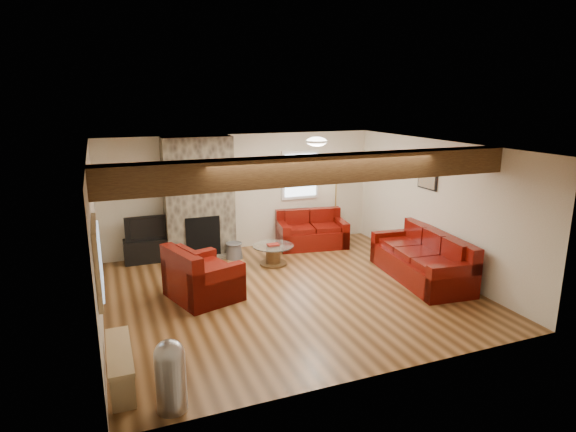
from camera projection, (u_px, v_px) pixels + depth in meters
name	position (u px, v px, depth m)	size (l,w,h in m)	color
room	(289.00, 222.00, 7.97)	(8.00, 8.00, 8.00)	#4E2F14
oak_beam	(323.00, 169.00, 6.59)	(6.00, 0.36, 0.38)	#321C0F
chimney_breast	(199.00, 199.00, 9.87)	(1.40, 0.67, 2.50)	#37312B
back_window	(300.00, 175.00, 10.83)	(0.90, 0.08, 1.10)	silver
hatch_window	(98.00, 260.00, 5.52)	(0.08, 1.00, 0.90)	tan
ceiling_dome	(317.00, 143.00, 8.82)	(0.40, 0.40, 0.18)	white
artwork_back	(249.00, 171.00, 10.36)	(0.42, 0.06, 0.52)	black
artwork_right	(427.00, 178.00, 9.18)	(0.06, 0.55, 0.42)	black
sofa_three	(421.00, 256.00, 8.80)	(2.24, 0.94, 0.87)	#440A04
loveseat	(312.00, 229.00, 10.70)	(1.50, 0.86, 0.80)	#440A04
armchair_red	(203.00, 272.00, 7.96)	(1.11, 0.97, 0.90)	#440A04
coffee_table	(273.00, 255.00, 9.59)	(0.82, 0.82, 0.43)	#493017
tv_cabinet	(149.00, 250.00, 9.76)	(0.95, 0.38, 0.48)	black
television	(147.00, 227.00, 9.64)	(0.87, 0.11, 0.50)	black
floor_lamp	(336.00, 179.00, 10.98)	(0.43, 0.43, 1.69)	tan
pine_bench	(120.00, 367.00, 5.60)	(0.27, 1.17, 0.44)	tan
pedal_bin	(171.00, 376.00, 5.09)	(0.33, 0.33, 0.82)	#A4A4A9
coal_bucket	(234.00, 250.00, 9.97)	(0.36, 0.36, 0.34)	slate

